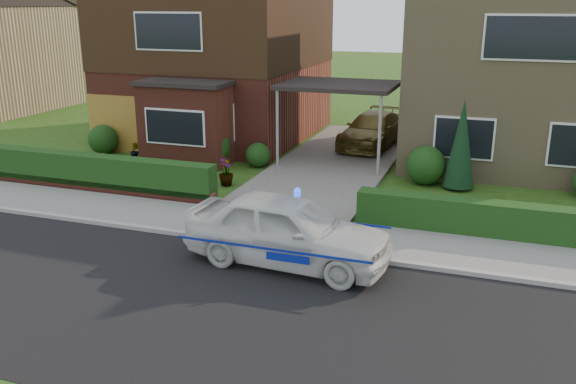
% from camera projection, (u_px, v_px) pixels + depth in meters
% --- Properties ---
extents(ground, '(120.00, 120.00, 0.00)m').
position_uv_depth(ground, '(185.00, 305.00, 11.29)').
color(ground, '#1F4713').
rests_on(ground, ground).
extents(road, '(60.00, 6.00, 0.02)m').
position_uv_depth(road, '(185.00, 305.00, 11.29)').
color(road, black).
rests_on(road, ground).
extents(kerb, '(60.00, 0.16, 0.12)m').
position_uv_depth(kerb, '(249.00, 243.00, 14.02)').
color(kerb, '#9E9993').
rests_on(kerb, ground).
extents(sidewalk, '(60.00, 2.00, 0.10)m').
position_uv_depth(sidewalk, '(265.00, 228.00, 14.97)').
color(sidewalk, slate).
rests_on(sidewalk, ground).
extents(driveway, '(3.80, 12.00, 0.12)m').
position_uv_depth(driveway, '(337.00, 161.00, 21.18)').
color(driveway, '#666059').
rests_on(driveway, ground).
extents(house_left, '(7.50, 9.53, 7.25)m').
position_uv_depth(house_left, '(219.00, 42.00, 24.50)').
color(house_left, maroon).
rests_on(house_left, ground).
extents(house_right, '(7.50, 8.06, 7.25)m').
position_uv_depth(house_right, '(525.00, 54.00, 20.97)').
color(house_right, '#99835E').
rests_on(house_right, ground).
extents(carport_link, '(3.80, 3.00, 2.77)m').
position_uv_depth(carport_link, '(339.00, 87.00, 20.36)').
color(carport_link, black).
rests_on(carport_link, ground).
extents(garage_door, '(2.20, 0.10, 2.10)m').
position_uv_depth(garage_door, '(115.00, 124.00, 22.55)').
color(garage_door, brown).
rests_on(garage_door, ground).
extents(dwarf_wall, '(7.70, 0.25, 0.36)m').
position_uv_depth(dwarf_wall, '(96.00, 187.00, 17.84)').
color(dwarf_wall, maroon).
rests_on(dwarf_wall, ground).
extents(hedge_left, '(7.50, 0.55, 0.90)m').
position_uv_depth(hedge_left, '(99.00, 191.00, 18.03)').
color(hedge_left, '#143611').
rests_on(hedge_left, ground).
extents(hedge_right, '(7.50, 0.55, 0.80)m').
position_uv_depth(hedge_right, '(515.00, 241.00, 14.28)').
color(hedge_right, '#143611').
rests_on(hedge_right, ground).
extents(shrub_left_far, '(1.08, 1.08, 1.08)m').
position_uv_depth(shrub_left_far, '(103.00, 139.00, 22.37)').
color(shrub_left_far, '#143611').
rests_on(shrub_left_far, ground).
extents(shrub_left_mid, '(1.32, 1.32, 1.32)m').
position_uv_depth(shrub_left_mid, '(211.00, 146.00, 20.73)').
color(shrub_left_mid, '#143611').
rests_on(shrub_left_mid, ground).
extents(shrub_left_near, '(0.84, 0.84, 0.84)m').
position_uv_depth(shrub_left_near, '(258.00, 155.00, 20.57)').
color(shrub_left_near, '#143611').
rests_on(shrub_left_near, ground).
extents(shrub_right_near, '(1.20, 1.20, 1.20)m').
position_uv_depth(shrub_right_near, '(426.00, 165.00, 18.57)').
color(shrub_right_near, '#143611').
rests_on(shrub_right_near, ground).
extents(conifer_a, '(0.90, 0.90, 2.60)m').
position_uv_depth(conifer_a, '(461.00, 147.00, 17.87)').
color(conifer_a, black).
rests_on(conifer_a, ground).
extents(police_car, '(4.06, 4.53, 1.67)m').
position_uv_depth(police_car, '(288.00, 230.00, 12.85)').
color(police_car, silver).
rests_on(police_car, ground).
extents(driveway_car, '(2.20, 4.44, 1.24)m').
position_uv_depth(driveway_car, '(373.00, 130.00, 23.04)').
color(driveway_car, brown).
rests_on(driveway_car, driveway).
extents(potted_plant_a, '(0.44, 0.32, 0.80)m').
position_uv_depth(potted_plant_a, '(133.00, 176.00, 18.14)').
color(potted_plant_a, gray).
rests_on(potted_plant_a, ground).
extents(potted_plant_b, '(0.44, 0.39, 0.68)m').
position_uv_depth(potted_plant_b, '(135.00, 151.00, 21.45)').
color(potted_plant_b, gray).
rests_on(potted_plant_b, ground).
extents(potted_plant_c, '(0.51, 0.51, 0.82)m').
position_uv_depth(potted_plant_c, '(226.00, 172.00, 18.49)').
color(potted_plant_c, gray).
rests_on(potted_plant_c, ground).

